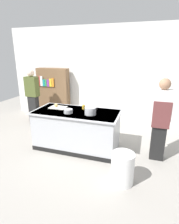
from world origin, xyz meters
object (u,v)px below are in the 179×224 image
Objects in this scene: onion at (56,105)px; trash_bin at (122,168)px; mixing_bowl at (68,111)px; person_chef at (161,118)px; bookshelf at (54,93)px; person_guest at (33,96)px; juice_cup at (84,107)px; stock_pot at (90,111)px.

trash_bin is at bearing -30.90° from onion.
person_chef reaches higher than mixing_bowl.
person_guest is at bearing -111.56° from bookshelf.
juice_cup is (0.22, 0.39, 0.01)m from mixing_bowl.
onion is 1.94m from bookshelf.
onion is at bearing -171.84° from juice_cup.
bookshelf is (-1.94, 1.90, -0.13)m from stock_pot.
trash_bin is 3.96m from bookshelf.
person_guest reaches higher than stock_pot.
person_chef reaches higher than bookshelf.
person_guest is at bearing 79.89° from person_chef.
person_guest is 1.01× the size of bookshelf.
mixing_bowl is at bearing -173.34° from stock_pot.
onion is at bearing 147.43° from mixing_bowl.
mixing_bowl is 2.44m from bookshelf.
trash_bin is at bearing -46.31° from juice_cup.
onion is 2.40m from person_chef.
stock_pot is (0.96, -0.23, 0.02)m from onion.
mixing_bowl is at bearing -53.63° from bookshelf.
person_guest reaches higher than onion.
bookshelf is (-1.44, 1.96, -0.09)m from mixing_bowl.
onion is 1.57m from person_guest.
trash_bin is at bearing 38.76° from person_guest.
stock_pot is at bearing 101.06° from person_chef.
juice_cup is 0.17× the size of trash_bin.
bookshelf is (-3.38, 1.74, -0.06)m from person_chef.
onion is 0.98m from stock_pot.
juice_cup is 2.29m from bookshelf.
juice_cup is (-0.27, 0.33, -0.03)m from stock_pot.
onion is 0.05× the size of person_chef.
person_chef is (2.40, -0.08, -0.05)m from onion.
juice_cup is at bearing -43.28° from bookshelf.
juice_cup reaches higher than trash_bin.
mixing_bowl is 0.12× the size of person_guest.
bookshelf reaches higher than juice_cup.
person_guest is (-1.75, 1.20, -0.03)m from mixing_bowl.
onion is 0.05× the size of person_guest.
stock_pot reaches higher than trash_bin.
onion is 0.15× the size of trash_bin.
trash_bin is (0.85, -0.85, -0.69)m from stock_pot.
onion is 0.27× the size of stock_pot.
person_guest reaches higher than trash_bin.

